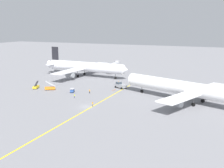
{
  "coord_description": "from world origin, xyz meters",
  "views": [
    {
      "loc": [
        48.49,
        -83.77,
        28.13
      ],
      "look_at": [
        0.14,
        21.66,
        4.0
      ],
      "focal_mm": 45.91,
      "sensor_mm": 36.0,
      "label": 1
    }
  ],
  "objects_px": {
    "gse_belt_loader_portside": "(36,87)",
    "gse_stair_truck_yellow": "(50,88)",
    "gse_baggage_cart_near_cluster": "(72,90)",
    "jet_bridge": "(114,65)",
    "traffic_cone_nose_left": "(115,90)",
    "ground_crew_wing_walker_right": "(74,96)",
    "airliner_being_pushed": "(191,89)",
    "traffic_cone_wingtip_starboard": "(113,90)",
    "ground_crew_marshaller_foreground": "(90,91)",
    "pushback_tug": "(120,85)",
    "ground_crew_ramp_agent_by_cones": "(93,104)",
    "airliner_at_gate_left": "(85,67)"
  },
  "relations": [
    {
      "from": "pushback_tug",
      "to": "traffic_cone_wingtip_starboard",
      "type": "relative_size",
      "value": 14.26
    },
    {
      "from": "gse_baggage_cart_near_cluster",
      "to": "jet_bridge",
      "type": "relative_size",
      "value": 0.13
    },
    {
      "from": "traffic_cone_nose_left",
      "to": "jet_bridge",
      "type": "height_order",
      "value": "jet_bridge"
    },
    {
      "from": "ground_crew_ramp_agent_by_cones",
      "to": "traffic_cone_nose_left",
      "type": "bearing_deg",
      "value": 97.34
    },
    {
      "from": "pushback_tug",
      "to": "ground_crew_marshaller_foreground",
      "type": "bearing_deg",
      "value": -117.51
    },
    {
      "from": "ground_crew_marshaller_foreground",
      "to": "traffic_cone_nose_left",
      "type": "height_order",
      "value": "ground_crew_marshaller_foreground"
    },
    {
      "from": "gse_stair_truck_yellow",
      "to": "traffic_cone_nose_left",
      "type": "xyz_separation_m",
      "value": [
        26.06,
        11.32,
        -0.75
      ]
    },
    {
      "from": "gse_baggage_cart_near_cluster",
      "to": "traffic_cone_nose_left",
      "type": "relative_size",
      "value": 5.21
    },
    {
      "from": "ground_crew_marshaller_foreground",
      "to": "traffic_cone_wingtip_starboard",
      "type": "distance_m",
      "value": 10.78
    },
    {
      "from": "gse_belt_loader_portside",
      "to": "ground_crew_wing_walker_right",
      "type": "bearing_deg",
      "value": -16.14
    },
    {
      "from": "ground_crew_ramp_agent_by_cones",
      "to": "airliner_being_pushed",
      "type": "bearing_deg",
      "value": 32.65
    },
    {
      "from": "traffic_cone_nose_left",
      "to": "ground_crew_wing_walker_right",
      "type": "bearing_deg",
      "value": -114.9
    },
    {
      "from": "gse_baggage_cart_near_cluster",
      "to": "traffic_cone_nose_left",
      "type": "bearing_deg",
      "value": 38.39
    },
    {
      "from": "airliner_at_gate_left",
      "to": "traffic_cone_nose_left",
      "type": "height_order",
      "value": "airliner_at_gate_left"
    },
    {
      "from": "gse_belt_loader_portside",
      "to": "ground_crew_ramp_agent_by_cones",
      "type": "distance_m",
      "value": 39.77
    },
    {
      "from": "gse_stair_truck_yellow",
      "to": "traffic_cone_wingtip_starboard",
      "type": "distance_m",
      "value": 27.66
    },
    {
      "from": "pushback_tug",
      "to": "gse_belt_loader_portside",
      "type": "distance_m",
      "value": 37.9
    },
    {
      "from": "airliner_at_gate_left",
      "to": "ground_crew_wing_walker_right",
      "type": "xyz_separation_m",
      "value": [
        19.8,
        -43.06,
        -4.55
      ]
    },
    {
      "from": "gse_stair_truck_yellow",
      "to": "traffic_cone_nose_left",
      "type": "height_order",
      "value": "gse_stair_truck_yellow"
    },
    {
      "from": "ground_crew_wing_walker_right",
      "to": "traffic_cone_wingtip_starboard",
      "type": "distance_m",
      "value": 19.37
    },
    {
      "from": "gse_belt_loader_portside",
      "to": "gse_stair_truck_yellow",
      "type": "xyz_separation_m",
      "value": [
        7.37,
        0.49,
        0.2
      ]
    },
    {
      "from": "traffic_cone_wingtip_starboard",
      "to": "jet_bridge",
      "type": "relative_size",
      "value": 0.03
    },
    {
      "from": "ground_crew_ramp_agent_by_cones",
      "to": "gse_belt_loader_portside",
      "type": "bearing_deg",
      "value": 158.0
    },
    {
      "from": "traffic_cone_nose_left",
      "to": "ground_crew_ramp_agent_by_cones",
      "type": "bearing_deg",
      "value": -82.66
    },
    {
      "from": "traffic_cone_nose_left",
      "to": "traffic_cone_wingtip_starboard",
      "type": "height_order",
      "value": "same"
    },
    {
      "from": "airliner_at_gate_left",
      "to": "airliner_being_pushed",
      "type": "distance_m",
      "value": 69.7
    },
    {
      "from": "traffic_cone_nose_left",
      "to": "jet_bridge",
      "type": "relative_size",
      "value": 0.03
    },
    {
      "from": "pushback_tug",
      "to": "jet_bridge",
      "type": "relative_size",
      "value": 0.37
    },
    {
      "from": "traffic_cone_wingtip_starboard",
      "to": "jet_bridge",
      "type": "distance_m",
      "value": 53.43
    },
    {
      "from": "pushback_tug",
      "to": "gse_belt_loader_portside",
      "type": "relative_size",
      "value": 1.69
    },
    {
      "from": "traffic_cone_nose_left",
      "to": "jet_bridge",
      "type": "bearing_deg",
      "value": 114.54
    },
    {
      "from": "ground_crew_marshaller_foreground",
      "to": "gse_stair_truck_yellow",
      "type": "bearing_deg",
      "value": -175.65
    },
    {
      "from": "ground_crew_wing_walker_right",
      "to": "ground_crew_marshaller_foreground",
      "type": "distance_m",
      "value": 9.23
    },
    {
      "from": "gse_baggage_cart_near_cluster",
      "to": "pushback_tug",
      "type": "bearing_deg",
      "value": 47.21
    },
    {
      "from": "ground_crew_marshaller_foreground",
      "to": "airliner_being_pushed",
      "type": "bearing_deg",
      "value": 3.49
    },
    {
      "from": "gse_stair_truck_yellow",
      "to": "traffic_cone_wingtip_starboard",
      "type": "bearing_deg",
      "value": 20.58
    },
    {
      "from": "traffic_cone_wingtip_starboard",
      "to": "jet_bridge",
      "type": "xyz_separation_m",
      "value": [
        -21.39,
        48.83,
        3.61
      ]
    },
    {
      "from": "gse_baggage_cart_near_cluster",
      "to": "ground_crew_marshaller_foreground",
      "type": "bearing_deg",
      "value": 12.38
    },
    {
      "from": "airliner_being_pushed",
      "to": "traffic_cone_wingtip_starboard",
      "type": "xyz_separation_m",
      "value": [
        -33.75,
        5.8,
        -4.75
      ]
    },
    {
      "from": "ground_crew_wing_walker_right",
      "to": "gse_belt_loader_portside",
      "type": "bearing_deg",
      "value": 163.86
    },
    {
      "from": "gse_belt_loader_portside",
      "to": "ground_crew_ramp_agent_by_cones",
      "type": "xyz_separation_m",
      "value": [
        36.87,
        -14.9,
        0.08
      ]
    },
    {
      "from": "pushback_tug",
      "to": "ground_crew_ramp_agent_by_cones",
      "type": "distance_m",
      "value": 31.68
    },
    {
      "from": "airliner_being_pushed",
      "to": "gse_stair_truck_yellow",
      "type": "bearing_deg",
      "value": -176.24
    },
    {
      "from": "pushback_tug",
      "to": "jet_bridge",
      "type": "height_order",
      "value": "jet_bridge"
    },
    {
      "from": "traffic_cone_wingtip_starboard",
      "to": "traffic_cone_nose_left",
      "type": "bearing_deg",
      "value": 83.71
    },
    {
      "from": "gse_belt_loader_portside",
      "to": "pushback_tug",
      "type": "bearing_deg",
      "value": 26.07
    },
    {
      "from": "gse_belt_loader_portside",
      "to": "ground_crew_wing_walker_right",
      "type": "relative_size",
      "value": 3.23
    },
    {
      "from": "airliner_at_gate_left",
      "to": "ground_crew_ramp_agent_by_cones",
      "type": "xyz_separation_m",
      "value": [
        32.04,
        -50.82,
        -4.44
      ]
    },
    {
      "from": "airliner_at_gate_left",
      "to": "ground_crew_wing_walker_right",
      "type": "relative_size",
      "value": 32.44
    },
    {
      "from": "gse_baggage_cart_near_cluster",
      "to": "ground_crew_wing_walker_right",
      "type": "relative_size",
      "value": 2.0
    }
  ]
}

